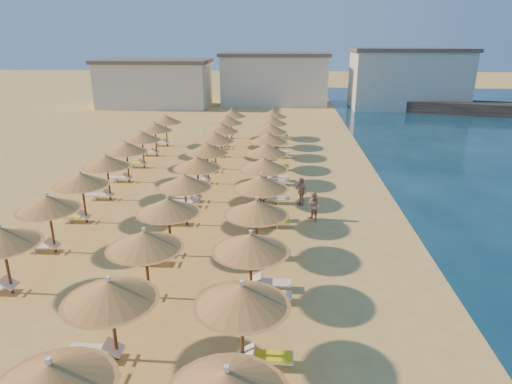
# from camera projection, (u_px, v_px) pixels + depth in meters

# --- Properties ---
(ground) EXTENTS (220.00, 220.00, 0.00)m
(ground) POSITION_uv_depth(u_px,v_px,m) (222.00, 242.00, 22.85)
(ground) COLOR #DDB861
(ground) RESTS_ON ground
(jetty) EXTENTS (30.06, 11.31, 1.50)m
(jetty) POSITION_uv_depth(u_px,v_px,m) (484.00, 109.00, 58.67)
(jetty) COLOR black
(jetty) RESTS_ON ground
(hotel_blocks) EXTENTS (50.71, 12.28, 8.10)m
(hotel_blocks) POSITION_uv_depth(u_px,v_px,m) (287.00, 80.00, 64.36)
(hotel_blocks) COLOR beige
(hotel_blocks) RESTS_ON ground
(parasol_row_east) EXTENTS (2.99, 39.33, 3.01)m
(parasol_row_east) POSITION_uv_depth(u_px,v_px,m) (264.00, 165.00, 27.28)
(parasol_row_east) COLOR brown
(parasol_row_east) RESTS_ON ground
(parasol_row_west) EXTENTS (2.99, 39.33, 3.01)m
(parasol_row_west) POSITION_uv_depth(u_px,v_px,m) (197.00, 163.00, 27.51)
(parasol_row_west) COLOR brown
(parasol_row_west) RESTS_ON ground
(parasol_row_inland) EXTENTS (2.99, 28.43, 3.01)m
(parasol_row_inland) POSITION_uv_depth(u_px,v_px,m) (117.00, 154.00, 29.55)
(parasol_row_inland) COLOR brown
(parasol_row_inland) RESTS_ON ground
(loungers) EXTENTS (12.83, 37.84, 0.66)m
(loungers) POSITION_uv_depth(u_px,v_px,m) (207.00, 195.00, 28.43)
(loungers) COLOR white
(loungers) RESTS_ON ground
(beachgoer_c) EXTENTS (0.91, 1.09, 1.75)m
(beachgoer_c) POSITION_uv_depth(u_px,v_px,m) (301.00, 191.00, 27.55)
(beachgoer_c) COLOR tan
(beachgoer_c) RESTS_ON ground
(beachgoer_b) EXTENTS (0.98, 1.01, 1.64)m
(beachgoer_b) POSITION_uv_depth(u_px,v_px,m) (313.00, 207.00, 25.23)
(beachgoer_b) COLOR tan
(beachgoer_b) RESTS_ON ground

